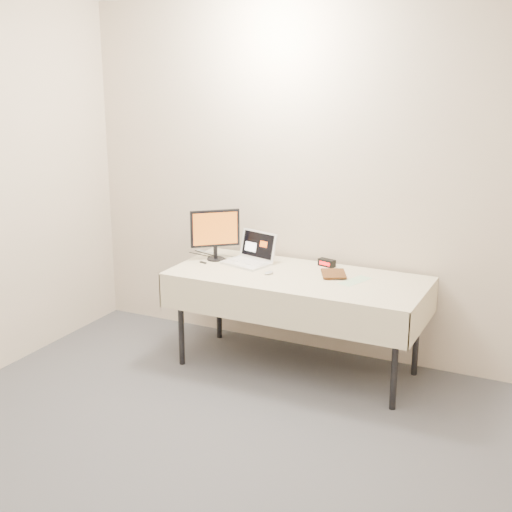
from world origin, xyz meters
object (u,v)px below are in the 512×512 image
at_px(laptop, 251,256).
at_px(monitor, 215,231).
at_px(table, 298,283).
at_px(book, 322,261).

height_order(laptop, monitor, monitor).
bearing_deg(laptop, table, -2.94).
relative_size(table, laptop, 4.65).
xyz_separation_m(table, book, (0.16, 0.07, 0.18)).
distance_m(laptop, book, 0.61).
xyz_separation_m(laptop, monitor, (-0.29, -0.04, 0.17)).
bearing_deg(monitor, laptop, -31.75).
bearing_deg(table, book, 24.63).
distance_m(table, monitor, 0.80).
bearing_deg(book, monitor, 152.55).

